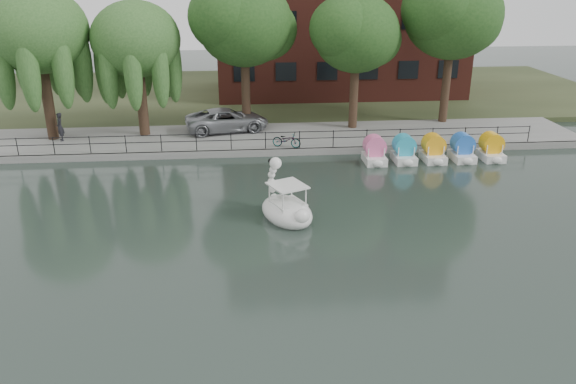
{
  "coord_description": "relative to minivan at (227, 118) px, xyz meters",
  "views": [
    {
      "loc": [
        -1.47,
        -18.23,
        10.19
      ],
      "look_at": [
        0.5,
        4.0,
        1.3
      ],
      "focal_mm": 35.0,
      "sensor_mm": 36.0,
      "label": 1
    }
  ],
  "objects": [
    {
      "name": "minivan",
      "position": [
        0.0,
        0.0,
        0.0
      ],
      "size": [
        4.04,
        6.54,
        1.69
      ],
      "primitive_type": "imported",
      "rotation": [
        0.0,
        0.0,
        1.79
      ],
      "color": "gray",
      "rests_on": "promenade"
    },
    {
      "name": "ground_plane",
      "position": [
        2.27,
        -17.28,
        -1.25
      ],
      "size": [
        120.0,
        120.0,
        0.0
      ],
      "primitive_type": "plane",
      "color": "#3D4F48"
    },
    {
      "name": "railing",
      "position": [
        2.27,
        -4.03,
        -0.1
      ],
      "size": [
        32.0,
        0.05,
        1.0
      ],
      "color": "black",
      "rests_on": "promenade"
    },
    {
      "name": "kerb",
      "position": [
        2.27,
        -4.23,
        -1.05
      ],
      "size": [
        40.0,
        0.25,
        0.4
      ],
      "primitive_type": "cube",
      "color": "gray",
      "rests_on": "ground_plane"
    },
    {
      "name": "pedal_boat_row",
      "position": [
        11.71,
        -5.94,
        -0.64
      ],
      "size": [
        7.95,
        1.7,
        1.4
      ],
      "color": "white",
      "rests_on": "ground_plane"
    },
    {
      "name": "pedestrian",
      "position": [
        -10.09,
        -1.32,
        0.14
      ],
      "size": [
        0.74,
        0.85,
        1.98
      ],
      "primitive_type": "imported",
      "rotation": [
        0.0,
        0.0,
        5.15
      ],
      "color": "black",
      "rests_on": "promenade"
    },
    {
      "name": "broadleaf_center",
      "position": [
        1.27,
        0.72,
        5.82
      ],
      "size": [
        6.0,
        6.0,
        9.25
      ],
      "color": "#473323",
      "rests_on": "promenade"
    },
    {
      "name": "willow_left",
      "position": [
        -10.73,
        -0.78,
        5.63
      ],
      "size": [
        5.88,
        5.88,
        9.01
      ],
      "color": "#473323",
      "rests_on": "promenade"
    },
    {
      "name": "willow_mid",
      "position": [
        -5.23,
        -0.28,
        5.0
      ],
      "size": [
        5.32,
        5.32,
        8.15
      ],
      "color": "#473323",
      "rests_on": "promenade"
    },
    {
      "name": "land_strip",
      "position": [
        2.27,
        12.72,
        -1.07
      ],
      "size": [
        60.0,
        22.0,
        0.36
      ],
      "primitive_type": "cube",
      "color": "#47512D",
      "rests_on": "ground_plane"
    },
    {
      "name": "broadleaf_right",
      "position": [
        8.27,
        0.22,
        5.14
      ],
      "size": [
        5.4,
        5.4,
        8.32
      ],
      "color": "#473323",
      "rests_on": "promenade"
    },
    {
      "name": "swan_boat",
      "position": [
        2.7,
        -13.14,
        -0.69
      ],
      "size": [
        2.97,
        3.52,
        2.55
      ],
      "rotation": [
        0.0,
        0.0,
        0.43
      ],
      "color": "white",
      "rests_on": "ground_plane"
    },
    {
      "name": "broadleaf_far",
      "position": [
        14.77,
        1.22,
        6.15
      ],
      "size": [
        6.3,
        6.3,
        9.71
      ],
      "color": "#473323",
      "rests_on": "promenade"
    },
    {
      "name": "bicycle",
      "position": [
        3.52,
        -3.88,
        -0.35
      ],
      "size": [
        1.19,
        1.82,
        1.0
      ],
      "primitive_type": "imported",
      "rotation": [
        0.0,
        0.0,
        1.19
      ],
      "color": "gray",
      "rests_on": "promenade"
    },
    {
      "name": "promenade",
      "position": [
        2.27,
        -1.28,
        -1.05
      ],
      "size": [
        40.0,
        6.0,
        0.4
      ],
      "primitive_type": "cube",
      "color": "gray",
      "rests_on": "ground_plane"
    }
  ]
}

